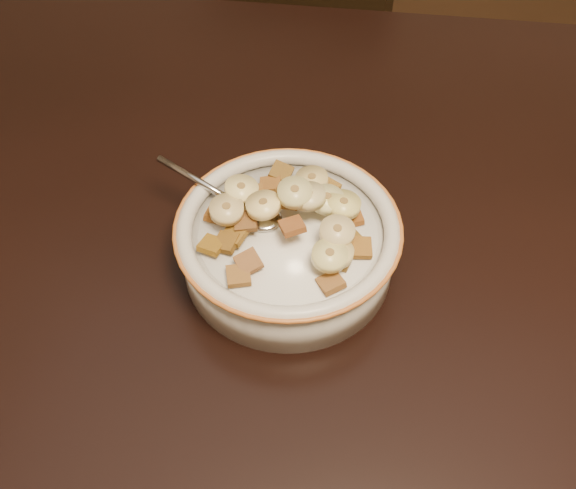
% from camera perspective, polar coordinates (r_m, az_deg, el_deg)
% --- Properties ---
extents(table, '(1.43, 0.94, 0.04)m').
position_cam_1_polar(table, '(0.65, -0.79, -1.07)').
color(table, black).
rests_on(table, floor).
extents(chair, '(0.56, 0.56, 0.97)m').
position_cam_1_polar(chair, '(1.28, -1.22, 13.98)').
color(chair, black).
rests_on(chair, floor).
extents(cereal_bowl, '(0.20, 0.20, 0.05)m').
position_cam_1_polar(cereal_bowl, '(0.60, -0.00, -0.38)').
color(cereal_bowl, beige).
rests_on(cereal_bowl, table).
extents(milk, '(0.16, 0.16, 0.00)m').
position_cam_1_polar(milk, '(0.59, -0.00, 1.11)').
color(milk, white).
rests_on(milk, cereal_bowl).
extents(spoon, '(0.06, 0.05, 0.01)m').
position_cam_1_polar(spoon, '(0.59, -2.64, 2.57)').
color(spoon, '#AEAEAE').
rests_on(spoon, cereal_bowl).
extents(cereal_square_0, '(0.02, 0.02, 0.01)m').
position_cam_1_polar(cereal_square_0, '(0.57, -3.75, 2.07)').
color(cereal_square_0, brown).
rests_on(cereal_square_0, milk).
extents(cereal_square_1, '(0.03, 0.03, 0.01)m').
position_cam_1_polar(cereal_square_1, '(0.57, 5.64, 0.28)').
color(cereal_square_1, brown).
rests_on(cereal_square_1, milk).
extents(cereal_square_2, '(0.02, 0.03, 0.01)m').
position_cam_1_polar(cereal_square_2, '(0.61, -3.06, 4.48)').
color(cereal_square_2, brown).
rests_on(cereal_square_2, milk).
extents(cereal_square_3, '(0.02, 0.02, 0.01)m').
position_cam_1_polar(cereal_square_3, '(0.57, 6.43, -0.27)').
color(cereal_square_3, olive).
rests_on(cereal_square_3, milk).
extents(cereal_square_4, '(0.03, 0.03, 0.01)m').
position_cam_1_polar(cereal_square_4, '(0.55, -3.54, -1.57)').
color(cereal_square_4, brown).
rests_on(cereal_square_4, milk).
extents(cereal_square_5, '(0.02, 0.03, 0.01)m').
position_cam_1_polar(cereal_square_5, '(0.57, -6.79, -0.05)').
color(cereal_square_5, '#946619').
rests_on(cereal_square_5, milk).
extents(cereal_square_6, '(0.03, 0.03, 0.01)m').
position_cam_1_polar(cereal_square_6, '(0.54, 3.83, -3.41)').
color(cereal_square_6, brown).
rests_on(cereal_square_6, milk).
extents(cereal_square_7, '(0.02, 0.02, 0.01)m').
position_cam_1_polar(cereal_square_7, '(0.62, -1.56, 5.33)').
color(cereal_square_7, '#9A5524').
rests_on(cereal_square_7, milk).
extents(cereal_square_8, '(0.02, 0.02, 0.01)m').
position_cam_1_polar(cereal_square_8, '(0.58, -0.25, 4.09)').
color(cereal_square_8, brown).
rests_on(cereal_square_8, milk).
extents(cereal_square_9, '(0.03, 0.03, 0.01)m').
position_cam_1_polar(cereal_square_9, '(0.55, -4.43, -2.76)').
color(cereal_square_9, brown).
rests_on(cereal_square_9, milk).
extents(cereal_square_10, '(0.02, 0.02, 0.01)m').
position_cam_1_polar(cereal_square_10, '(0.59, 0.24, 4.12)').
color(cereal_square_10, olive).
rests_on(cereal_square_10, milk).
extents(cereal_square_11, '(0.03, 0.03, 0.01)m').
position_cam_1_polar(cereal_square_11, '(0.56, 0.38, 1.64)').
color(cereal_square_11, brown).
rests_on(cereal_square_11, milk).
extents(cereal_square_12, '(0.03, 0.03, 0.01)m').
position_cam_1_polar(cereal_square_12, '(0.59, -2.69, 3.72)').
color(cereal_square_12, brown).
rests_on(cereal_square_12, milk).
extents(cereal_square_13, '(0.02, 0.02, 0.01)m').
position_cam_1_polar(cereal_square_13, '(0.56, 4.62, -1.31)').
color(cereal_square_13, brown).
rests_on(cereal_square_13, milk).
extents(cereal_square_14, '(0.02, 0.02, 0.01)m').
position_cam_1_polar(cereal_square_14, '(0.59, -6.35, 2.63)').
color(cereal_square_14, brown).
rests_on(cereal_square_14, milk).
extents(cereal_square_15, '(0.02, 0.02, 0.01)m').
position_cam_1_polar(cereal_square_15, '(0.63, -0.61, 6.43)').
color(cereal_square_15, brown).
rests_on(cereal_square_15, milk).
extents(cereal_square_16, '(0.02, 0.02, 0.01)m').
position_cam_1_polar(cereal_square_16, '(0.57, -5.52, 0.20)').
color(cereal_square_16, brown).
rests_on(cereal_square_16, milk).
extents(cereal_square_17, '(0.03, 0.03, 0.01)m').
position_cam_1_polar(cereal_square_17, '(0.62, 3.53, 5.16)').
color(cereal_square_17, '#946218').
rests_on(cereal_square_17, milk).
extents(cereal_square_18, '(0.03, 0.03, 0.01)m').
position_cam_1_polar(cereal_square_18, '(0.57, -4.82, 0.83)').
color(cereal_square_18, brown).
rests_on(cereal_square_18, milk).
extents(cereal_square_19, '(0.03, 0.03, 0.01)m').
position_cam_1_polar(cereal_square_19, '(0.59, 5.64, 2.42)').
color(cereal_square_19, brown).
rests_on(cereal_square_19, milk).
extents(banana_slice_0, '(0.04, 0.04, 0.01)m').
position_cam_1_polar(banana_slice_0, '(0.61, 2.13, 5.75)').
color(banana_slice_0, '#D4C172').
rests_on(banana_slice_0, milk).
extents(banana_slice_1, '(0.04, 0.04, 0.01)m').
position_cam_1_polar(banana_slice_1, '(0.58, 4.96, 3.57)').
color(banana_slice_1, '#D8C777').
rests_on(banana_slice_1, milk).
extents(banana_slice_2, '(0.04, 0.04, 0.01)m').
position_cam_1_polar(banana_slice_2, '(0.57, 0.60, 4.64)').
color(banana_slice_2, '#E6D885').
rests_on(banana_slice_2, milk).
extents(banana_slice_3, '(0.03, 0.03, 0.01)m').
position_cam_1_polar(banana_slice_3, '(0.57, -2.21, 3.51)').
color(banana_slice_3, '#FFE198').
rests_on(banana_slice_3, milk).
extents(banana_slice_4, '(0.04, 0.04, 0.01)m').
position_cam_1_polar(banana_slice_4, '(0.57, 1.83, 4.31)').
color(banana_slice_4, beige).
rests_on(banana_slice_4, milk).
extents(banana_slice_5, '(0.04, 0.04, 0.01)m').
position_cam_1_polar(banana_slice_5, '(0.57, -5.47, 3.10)').
color(banana_slice_5, '#CCBB86').
rests_on(banana_slice_5, milk).
extents(banana_slice_6, '(0.04, 0.04, 0.01)m').
position_cam_1_polar(banana_slice_6, '(0.58, 3.49, 4.01)').
color(banana_slice_6, '#FAF1A2').
rests_on(banana_slice_6, milk).
extents(banana_slice_7, '(0.04, 0.04, 0.01)m').
position_cam_1_polar(banana_slice_7, '(0.54, 3.72, -1.00)').
color(banana_slice_7, '#D9C76E').
rests_on(banana_slice_7, milk).
extents(banana_slice_8, '(0.04, 0.04, 0.02)m').
position_cam_1_polar(banana_slice_8, '(0.59, -4.16, 4.91)').
color(banana_slice_8, '#FEE59C').
rests_on(banana_slice_8, milk).
extents(banana_slice_9, '(0.04, 0.04, 0.01)m').
position_cam_1_polar(banana_slice_9, '(0.55, 4.26, -0.72)').
color(banana_slice_9, '#D6BC71').
rests_on(banana_slice_9, milk).
extents(banana_slice_10, '(0.04, 0.04, 0.01)m').
position_cam_1_polar(banana_slice_10, '(0.56, 4.40, 1.14)').
color(banana_slice_10, beige).
rests_on(banana_slice_10, milk).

